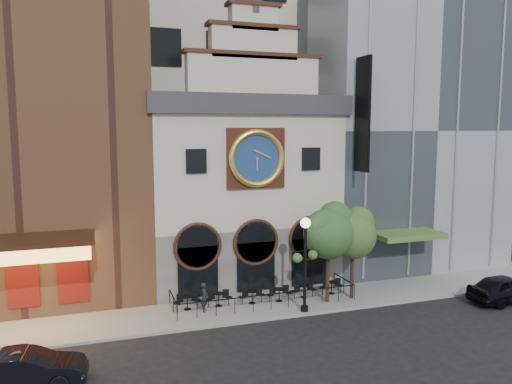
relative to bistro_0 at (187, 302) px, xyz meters
The scene contains 19 objects.
ground 5.27m from the bistro_0, 31.30° to the right, with size 120.00×120.00×0.00m, color black.
sidewalk 4.51m from the bistro_0, ahead, with size 44.00×5.00×0.15m, color gray.
clock_building 9.11m from the bistro_0, 48.75° to the left, with size 12.60×8.78×18.65m.
theater_building 16.40m from the bistro_0, 139.67° to the left, with size 14.00×15.60×25.00m.
retail_building 21.18m from the bistro_0, 22.59° to the left, with size 14.00×14.40×20.00m.
office_tower 26.35m from the bistro_0, 75.48° to the left, with size 20.00×16.00×40.00m, color beige.
cafe_railing 4.48m from the bistro_0, ahead, with size 10.60×2.60×0.90m, color black, non-canonical shape.
bistro_0 is the anchor object (origin of this frame).
bistro_1 1.81m from the bistro_0, ahead, with size 1.58×0.68×0.90m.
bistro_2 3.78m from the bistro_0, ahead, with size 1.58×0.68×0.90m.
bistro_3 5.42m from the bistro_0, ahead, with size 1.58×0.68×0.90m.
bistro_4 7.05m from the bistro_0, ahead, with size 1.58×0.68×0.90m.
bistro_5 8.98m from the bistro_0, ahead, with size 1.58×0.68×0.90m.
car_right 18.89m from the bistro_0, 13.42° to the right, with size 1.96×4.88×1.66m, color black.
car_left 9.80m from the bistro_0, 141.03° to the right, with size 1.59×4.55×1.50m, color black.
pedestrian 1.11m from the bistro_0, 34.73° to the right, with size 0.60×0.40×1.65m, color black.
lamppost 7.18m from the bistro_0, 20.59° to the right, with size 1.64×0.92×5.31m.
tree_left 9.10m from the bistro_0, ahead, with size 3.07×2.96×5.92m.
tree_right 10.52m from the bistro_0, ahead, with size 2.87×2.76×5.52m.
Camera 1 is at (-9.38, -24.22, 10.26)m, focal length 35.00 mm.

